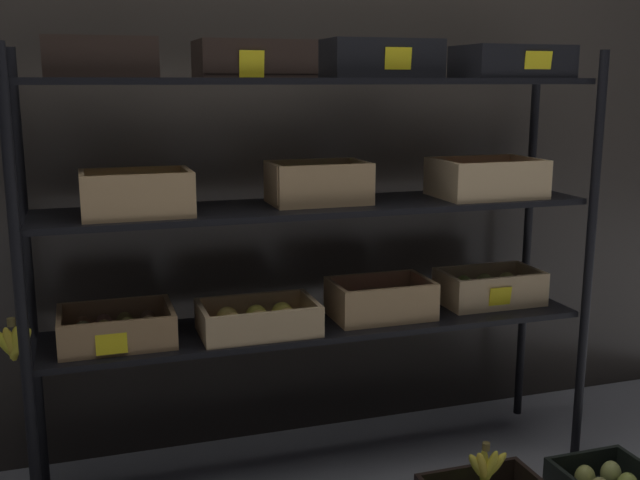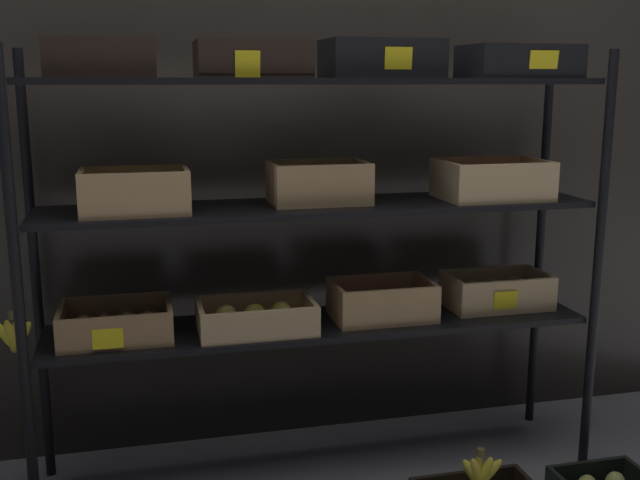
# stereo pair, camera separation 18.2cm
# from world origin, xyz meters

# --- Properties ---
(ground_plane) EXTENTS (10.00, 10.00, 0.00)m
(ground_plane) POSITION_xyz_m (0.00, 0.00, 0.00)
(ground_plane) COLOR gray
(storefront_wall) EXTENTS (4.25, 0.12, 2.59)m
(storefront_wall) POSITION_xyz_m (0.00, 0.39, 1.29)
(storefront_wall) COLOR #2D2823
(storefront_wall) RESTS_ON ground_plane
(display_rack) EXTENTS (1.97, 0.42, 1.49)m
(display_rack) POSITION_xyz_m (0.01, -0.00, 0.95)
(display_rack) COLOR black
(display_rack) RESTS_ON ground_plane
(banana_bunch_loose) EXTENTS (0.15, 0.05, 0.14)m
(banana_bunch_loose) POSITION_xyz_m (0.39, -0.46, 0.18)
(banana_bunch_loose) COLOR brown
(banana_bunch_loose) RESTS_ON crate_ground_apple_green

